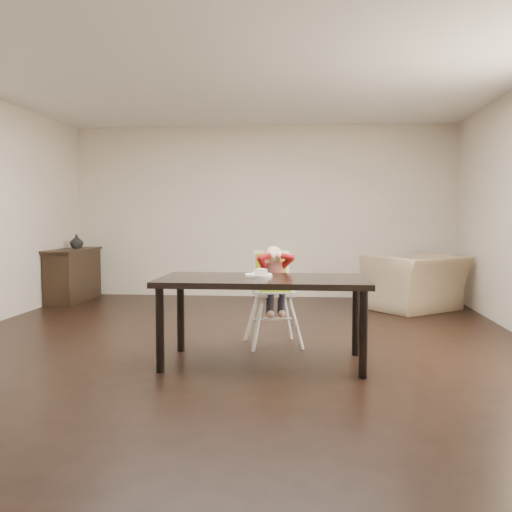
{
  "coord_description": "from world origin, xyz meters",
  "views": [
    {
      "loc": [
        0.78,
        -5.52,
        1.28
      ],
      "look_at": [
        0.27,
        -0.24,
        0.91
      ],
      "focal_mm": 40.0,
      "sensor_mm": 36.0,
      "label": 1
    }
  ],
  "objects": [
    {
      "name": "ground",
      "position": [
        0.0,
        0.0,
        0.0
      ],
      "size": [
        7.0,
        7.0,
        0.0
      ],
      "primitive_type": "plane",
      "color": "black",
      "rests_on": "ground"
    },
    {
      "name": "room_walls",
      "position": [
        0.0,
        0.0,
        1.86
      ],
      "size": [
        6.02,
        7.02,
        2.71
      ],
      "color": "beige",
      "rests_on": "ground"
    },
    {
      "name": "dining_table",
      "position": [
        0.38,
        -0.65,
        0.67
      ],
      "size": [
        1.8,
        0.9,
        0.75
      ],
      "color": "black",
      "rests_on": "ground"
    },
    {
      "name": "high_chair",
      "position": [
        0.41,
        0.09,
        0.69
      ],
      "size": [
        0.5,
        0.5,
        0.98
      ],
      "rotation": [
        0.0,
        0.0,
        0.26
      ],
      "color": "white",
      "rests_on": "ground"
    },
    {
      "name": "plate",
      "position": [
        0.33,
        -0.56,
        0.77
      ],
      "size": [
        0.29,
        0.29,
        0.07
      ],
      "rotation": [
        0.0,
        0.0,
        -0.23
      ],
      "color": "white",
      "rests_on": "dining_table"
    },
    {
      "name": "armchair",
      "position": [
        2.2,
        2.37,
        0.51
      ],
      "size": [
        1.38,
        1.31,
        1.01
      ],
      "primitive_type": "imported",
      "rotation": [
        0.0,
        0.0,
        3.81
      ],
      "color": "#988161",
      "rests_on": "ground"
    },
    {
      "name": "sideboard",
      "position": [
        -2.78,
        2.7,
        0.4
      ],
      "size": [
        0.44,
        1.26,
        0.79
      ],
      "color": "black",
      "rests_on": "ground"
    },
    {
      "name": "vase",
      "position": [
        -2.78,
        2.85,
        0.89
      ],
      "size": [
        0.26,
        0.26,
        0.2
      ],
      "primitive_type": "imported",
      "rotation": [
        0.0,
        0.0,
        0.32
      ],
      "color": "#99999E",
      "rests_on": "sideboard"
    }
  ]
}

